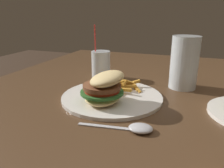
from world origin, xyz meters
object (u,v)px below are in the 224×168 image
at_px(spoon, 137,128).
at_px(beer_glass, 184,64).
at_px(juice_glass, 101,65).
at_px(meal_plate_near, 109,92).

bearing_deg(spoon, beer_glass, 69.58).
relative_size(beer_glass, juice_glass, 0.86).
relative_size(beer_glass, spoon, 1.02).
xyz_separation_m(meal_plate_near, juice_glass, (-0.23, -0.12, 0.02)).
distance_m(meal_plate_near, beer_glass, 0.29).
xyz_separation_m(meal_plate_near, spoon, (0.14, 0.12, -0.02)).
bearing_deg(juice_glass, meal_plate_near, 27.75).
distance_m(meal_plate_near, spoon, 0.19).
distance_m(meal_plate_near, juice_glass, 0.26).
xyz_separation_m(meal_plate_near, beer_glass, (-0.21, 0.20, 0.05)).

